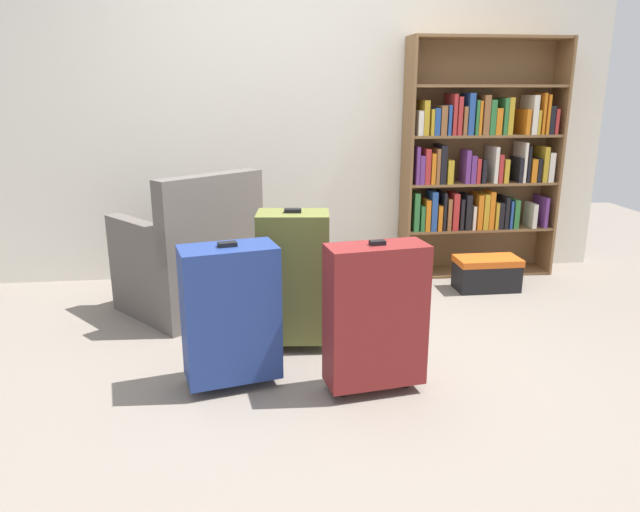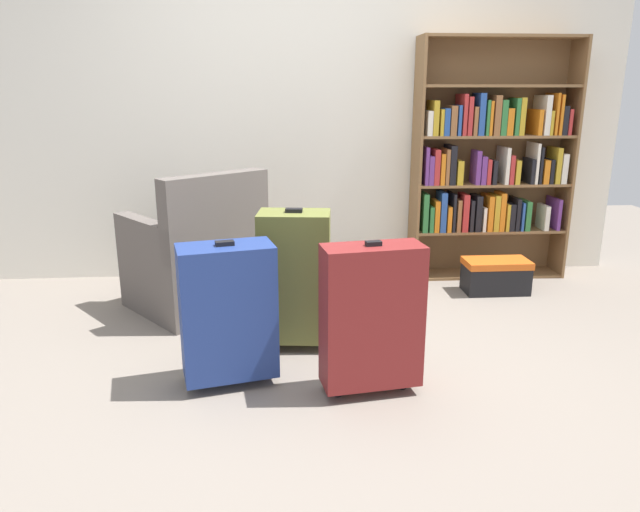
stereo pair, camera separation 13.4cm
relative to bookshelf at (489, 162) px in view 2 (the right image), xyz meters
name	(u,v)px [view 2 (the right image)]	position (x,y,z in m)	size (l,w,h in m)	color
ground_plane	(322,374)	(-1.35, -1.56, -0.86)	(8.34, 8.34, 0.00)	slate
back_wall	(304,100)	(-1.35, 0.20, 0.44)	(4.76, 0.10, 2.60)	silver
bookshelf	(489,162)	(0.00, 0.00, 0.00)	(1.15, 0.28, 1.74)	brown
armchair	(197,261)	(-2.08, -0.56, -0.54)	(0.98, 0.98, 0.90)	#59514C
mug	(287,295)	(-1.50, -0.50, -0.81)	(0.12, 0.08, 0.10)	red
storage_box	(496,275)	(-0.04, -0.41, -0.74)	(0.44, 0.24, 0.24)	black
suitcase_dark_red	(372,316)	(-1.14, -1.74, -0.48)	(0.48, 0.26, 0.73)	maroon
suitcase_olive	(295,276)	(-1.47, -1.19, -0.46)	(0.40, 0.29, 0.77)	brown
suitcase_navy_blue	(228,311)	(-1.80, -1.61, -0.49)	(0.48, 0.33, 0.71)	navy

